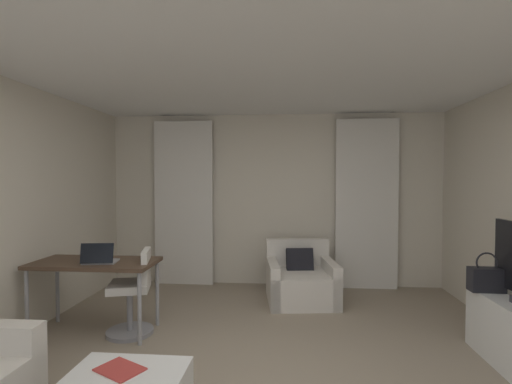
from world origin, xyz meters
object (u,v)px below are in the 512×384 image
(desk_chair, at_px, (134,296))
(magazine_open, at_px, (120,369))
(laptop, at_px, (100,259))
(handbag_primary, at_px, (486,279))
(armchair, at_px, (301,281))
(desk, at_px, (95,268))

(desk_chair, distance_m, magazine_open, 1.61)
(laptop, distance_m, handbag_primary, 3.77)
(armchair, height_order, laptop, laptop)
(armchair, distance_m, handbag_primary, 2.17)
(handbag_primary, bearing_deg, desk, 178.55)
(desk, bearing_deg, desk_chair, 1.70)
(desk_chair, bearing_deg, handbag_primary, -1.82)
(armchair, distance_m, desk_chair, 2.15)
(desk_chair, bearing_deg, desk, -178.30)
(desk, xyz_separation_m, desk_chair, (0.41, 0.01, -0.29))
(laptop, height_order, handbag_primary, laptop)
(armchair, relative_size, desk, 0.77)
(armchair, height_order, magazine_open, armchair)
(desk, distance_m, magazine_open, 1.80)
(magazine_open, bearing_deg, handbag_primary, 25.83)
(magazine_open, distance_m, handbag_primary, 3.23)
(desk, relative_size, laptop, 3.55)
(armchair, xyz_separation_m, desk_chair, (-1.78, -1.20, 0.13))
(desk_chair, bearing_deg, laptop, -161.12)
(laptop, height_order, magazine_open, laptop)
(armchair, relative_size, desk_chair, 1.11)
(desk, distance_m, laptop, 0.18)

